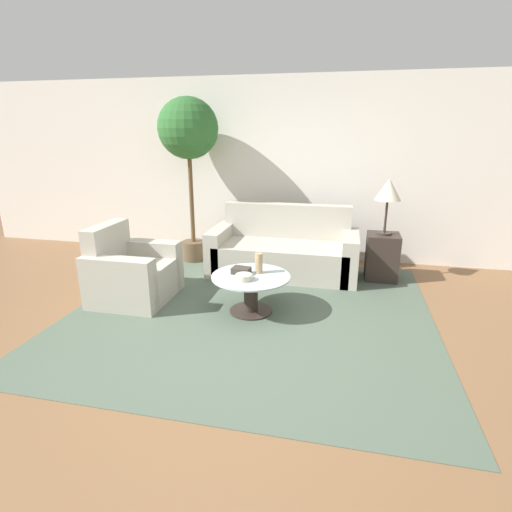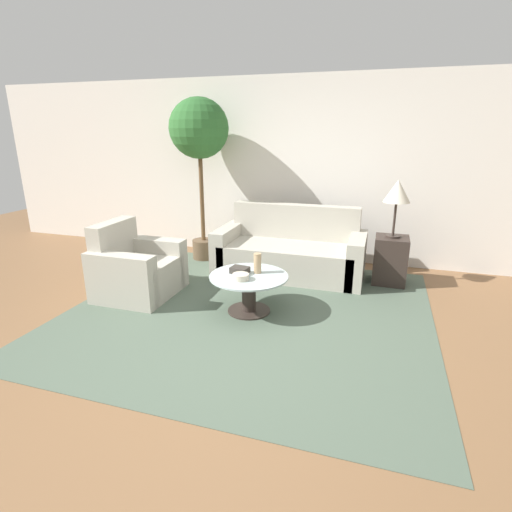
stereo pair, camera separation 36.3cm
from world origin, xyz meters
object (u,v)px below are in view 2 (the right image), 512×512
(coffee_table, at_px, (249,288))
(table_lamp, at_px, (397,193))
(book_stack, at_px, (240,270))
(vase, at_px, (257,263))
(armchair, at_px, (135,271))
(potted_plant, at_px, (199,136))
(sofa_main, at_px, (291,252))
(bowl, at_px, (241,277))

(coffee_table, xyz_separation_m, table_lamp, (1.42, 1.35, 0.88))
(coffee_table, height_order, book_stack, book_stack)
(table_lamp, relative_size, vase, 3.26)
(armchair, relative_size, vase, 4.18)
(armchair, xyz_separation_m, potted_plant, (0.19, 1.50, 1.50))
(armchair, bearing_deg, vase, -88.87)
(armchair, bearing_deg, book_stack, -91.37)
(sofa_main, bearing_deg, potted_plant, 170.69)
(vase, bearing_deg, coffee_table, -121.83)
(armchair, height_order, table_lamp, table_lamp)
(table_lamp, bearing_deg, bowl, -134.42)
(potted_plant, height_order, vase, potted_plant)
(coffee_table, height_order, potted_plant, potted_plant)
(potted_plant, bearing_deg, vase, -48.27)
(vase, distance_m, bowl, 0.28)
(potted_plant, bearing_deg, armchair, -97.36)
(table_lamp, height_order, vase, table_lamp)
(vase, bearing_deg, armchair, -178.77)
(potted_plant, bearing_deg, table_lamp, -4.63)
(armchair, xyz_separation_m, vase, (1.50, 0.03, 0.24))
(sofa_main, bearing_deg, vase, -93.86)
(armchair, height_order, potted_plant, potted_plant)
(potted_plant, xyz_separation_m, book_stack, (1.13, -1.53, -1.34))
(potted_plant, bearing_deg, sofa_main, -9.31)
(table_lamp, distance_m, potted_plant, 2.75)
(potted_plant, relative_size, book_stack, 11.40)
(coffee_table, bearing_deg, bowl, -105.27)
(armchair, relative_size, bowl, 5.30)
(potted_plant, relative_size, bowl, 13.53)
(potted_plant, distance_m, bowl, 2.48)
(table_lamp, bearing_deg, vase, -137.46)
(vase, xyz_separation_m, bowl, (-0.10, -0.24, -0.08))
(potted_plant, distance_m, vase, 2.33)
(sofa_main, height_order, table_lamp, table_lamp)
(armchair, bearing_deg, sofa_main, -51.38)
(sofa_main, distance_m, potted_plant, 2.06)
(sofa_main, xyz_separation_m, coffee_table, (-0.15, -1.34, -0.02))
(sofa_main, relative_size, coffee_table, 2.34)
(armchair, relative_size, potted_plant, 0.39)
(sofa_main, xyz_separation_m, book_stack, (-0.26, -1.30, 0.16))
(table_lamp, bearing_deg, coffee_table, -136.52)
(coffee_table, distance_m, table_lamp, 2.15)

